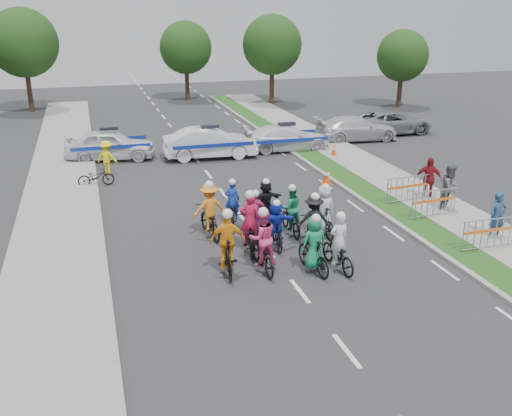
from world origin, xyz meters
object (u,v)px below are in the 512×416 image
object	(u,v)px
spectator_0	(497,216)
rider_5	(276,227)
police_car_2	(287,138)
barrier_1	(434,204)
rider_3	(227,249)
barrier_0	(489,235)
tree_3	(23,43)
barrier_2	(408,190)
rider_7	(323,215)
rider_10	(210,215)
marshal_hiviz	(107,157)
rider_6	(249,231)
spectator_1	(450,188)
rider_1	(314,249)
rider_0	(338,250)
spectator_2	(428,179)
tree_4	(186,48)
police_car_0	(110,145)
rider_8	(291,215)
rider_4	(313,227)
cone_1	(334,151)
rider_12	(232,209)
parked_bike	(96,177)
civilian_suv	(391,122)
cone_0	(327,177)
rider_2	(262,247)
rider_9	(255,218)
tree_2	(402,56)
civilian_sedan	(356,128)
police_car_1	(210,143)
rider_11	(265,205)

from	to	relation	value
spectator_0	rider_5	bearing A→B (deg)	171.25
police_car_2	barrier_1	world-z (taller)	police_car_2
rider_3	barrier_0	xyz separation A→B (m)	(8.33, -0.85, -0.22)
barrier_0	tree_3	distance (m)	35.17
barrier_2	tree_3	xyz separation A→B (m)	(-15.70, 26.30, 4.33)
rider_7	rider_10	bearing A→B (deg)	-18.05
rider_3	rider_5	distance (m)	2.35
rider_3	marshal_hiviz	distance (m)	12.17
rider_6	spectator_1	world-z (taller)	rider_6
rider_1	spectator_1	size ratio (longest dim) A/B	0.99
rider_0	spectator_1	bearing A→B (deg)	-156.23
spectator_2	tree_3	xyz separation A→B (m)	(-16.69, 26.14, 4.00)
spectator_0	tree_4	xyz separation A→B (m)	(-4.58, 32.42, 3.35)
police_car_0	barrier_0	bearing A→B (deg)	-134.80
barrier_0	barrier_2	bearing A→B (deg)	90.00
rider_8	barrier_2	size ratio (longest dim) A/B	0.90
rider_4	rider_7	bearing A→B (deg)	-115.71
spectator_0	cone_1	xyz separation A→B (m)	(-0.71, 11.62, -0.49)
rider_12	rider_10	bearing A→B (deg)	54.00
rider_5	spectator_1	bearing A→B (deg)	-166.57
rider_0	parked_bike	xyz separation A→B (m)	(-6.61, 10.64, -0.21)
cone_1	civilian_suv	bearing A→B (deg)	37.20
rider_3	tree_3	size ratio (longest dim) A/B	0.28
rider_10	rider_12	xyz separation A→B (m)	(1.01, 0.92, -0.20)
rider_5	cone_0	size ratio (longest dim) A/B	2.39
police_car_0	rider_2	bearing A→B (deg)	-156.34
rider_0	rider_5	distance (m)	2.39
barrier_1	tree_3	world-z (taller)	tree_3
rider_1	rider_6	bearing A→B (deg)	-64.79
rider_9	barrier_0	bearing A→B (deg)	157.27
spectator_1	spectator_2	bearing A→B (deg)	64.91
rider_6	rider_8	size ratio (longest dim) A/B	1.18
tree_2	rider_8	bearing A→B (deg)	-127.47
rider_8	barrier_0	distance (m)	6.39
rider_5	rider_8	size ratio (longest dim) A/B	0.93
rider_0	cone_0	distance (m)	8.58
rider_4	spectator_1	world-z (taller)	rider_4
civilian_sedan	civilian_suv	distance (m)	3.05
rider_1	police_car_1	distance (m)	13.92
rider_12	spectator_2	xyz separation A→B (m)	(8.20, 0.31, 0.32)
cone_1	barrier_0	bearing A→B (deg)	-90.82
rider_2	police_car_0	bearing A→B (deg)	-77.02
rider_7	parked_bike	xyz separation A→B (m)	(-7.25, 8.01, -0.32)
cone_1	spectator_0	bearing A→B (deg)	-86.51
spectator_1	barrier_1	xyz separation A→B (m)	(-0.99, -0.50, -0.38)
rider_11	rider_12	bearing A→B (deg)	-30.77
rider_4	spectator_0	world-z (taller)	rider_4
rider_10	rider_11	xyz separation A→B (m)	(2.13, 0.49, -0.03)
rider_4	parked_bike	bearing A→B (deg)	-42.76
rider_2	rider_8	world-z (taller)	rider_2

